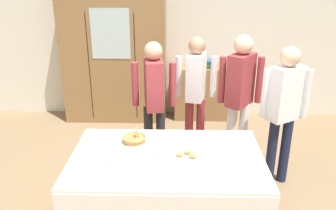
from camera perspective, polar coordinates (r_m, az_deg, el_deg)
name	(u,v)px	position (r m, az deg, el deg)	size (l,w,h in m)	color
ground_plane	(168,208)	(3.84, -0.08, -16.39)	(12.00, 12.00, 0.00)	#846B4C
back_wall	(172,34)	(5.77, 0.62, 11.46)	(6.40, 0.10, 2.70)	silver
dining_table	(167,166)	(3.28, -0.19, -9.99)	(1.78, 1.13, 0.74)	olive
wall_cabinet	(114,58)	(5.63, -8.73, 7.65)	(1.61, 0.46, 2.06)	olive
bookshelf_low	(206,93)	(5.78, 6.21, 1.96)	(1.03, 0.35, 0.87)	olive
book_stack	(207,64)	(5.64, 6.41, 6.72)	(0.18, 0.22, 0.12)	#3D754C
tea_cup_back_edge	(223,175)	(2.97, 8.95, -11.22)	(0.13, 0.13, 0.06)	white
tea_cup_center	(80,172)	(3.07, -14.09, -10.52)	(0.13, 0.13, 0.06)	white
tea_cup_far_right	(159,155)	(3.22, -1.48, -8.17)	(0.13, 0.13, 0.06)	white
tea_cup_mid_right	(110,164)	(3.13, -9.42, -9.46)	(0.13, 0.13, 0.06)	white
bread_basket	(134,139)	(3.51, -5.52, -5.50)	(0.24, 0.24, 0.16)	#9E7542
pastry_plate	(186,157)	(3.23, 3.01, -8.42)	(0.28, 0.28, 0.05)	white
spoon_near_right	(153,179)	(2.93, -2.53, -12.02)	(0.12, 0.02, 0.01)	silver
spoon_mid_right	(245,173)	(3.09, 12.48, -10.70)	(0.12, 0.02, 0.01)	silver
person_behind_table_right	(196,86)	(4.47, 4.56, 3.15)	(0.52, 0.40, 1.58)	#933338
person_by_cabinet	(154,94)	(4.16, -2.31, 1.83)	(0.52, 0.39, 1.58)	#232328
person_near_right_end	(240,89)	(4.23, 11.67, 2.50)	(0.52, 0.41, 1.66)	silver
person_beside_shelf	(284,104)	(4.01, 18.46, 0.21)	(0.52, 0.36, 1.61)	#191E38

